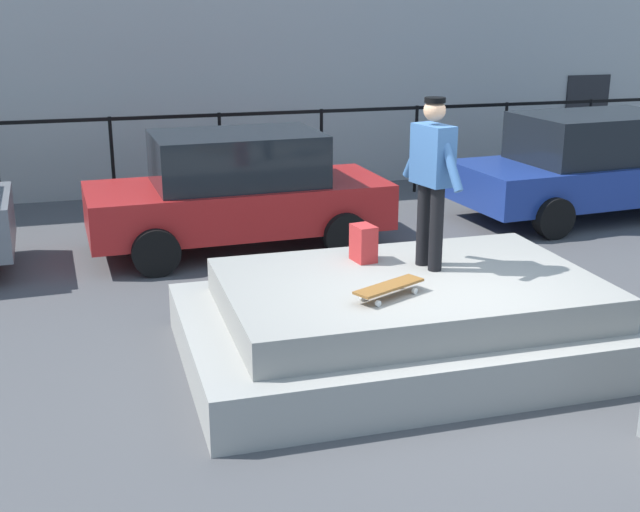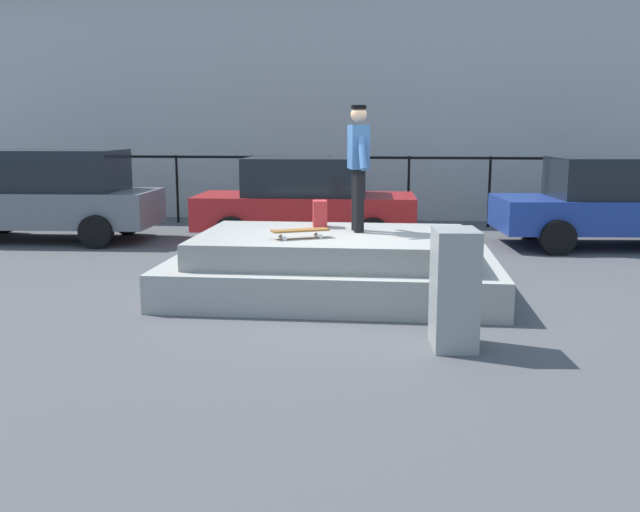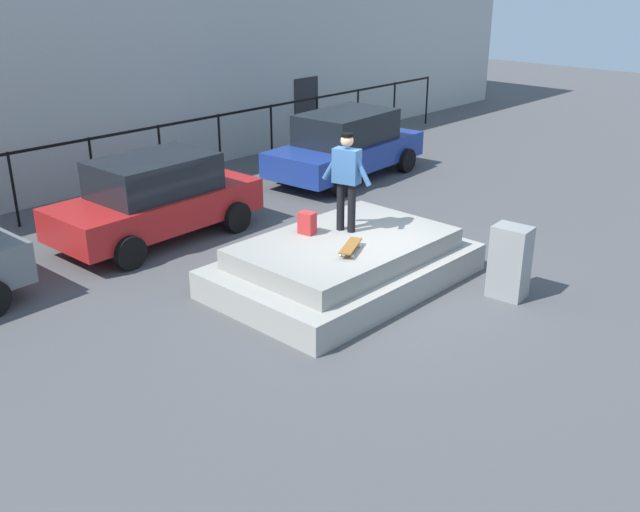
{
  "view_description": "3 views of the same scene",
  "coord_description": "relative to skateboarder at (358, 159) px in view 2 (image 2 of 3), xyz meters",
  "views": [
    {
      "loc": [
        -3.19,
        -6.73,
        3.46
      ],
      "look_at": [
        -0.72,
        1.84,
        0.68
      ],
      "focal_mm": 45.98,
      "sensor_mm": 36.0,
      "label": 1
    },
    {
      "loc": [
        0.67,
        -9.15,
        2.26
      ],
      "look_at": [
        -0.48,
        1.33,
        0.35
      ],
      "focal_mm": 39.75,
      "sensor_mm": 36.0,
      "label": 2
    },
    {
      "loc": [
        -8.89,
        -7.19,
        5.2
      ],
      "look_at": [
        -0.14,
        1.08,
        0.31
      ],
      "focal_mm": 40.44,
      "sensor_mm": 36.0,
      "label": 3
    }
  ],
  "objects": [
    {
      "name": "ground_plane",
      "position": [
        -0.12,
        -0.7,
        -1.85
      ],
      "size": [
        60.0,
        60.0,
        0.0
      ],
      "primitive_type": "plane",
      "color": "#4C4C4F"
    },
    {
      "name": "concrete_ledge",
      "position": [
        -0.32,
        -0.26,
        -1.47
      ],
      "size": [
        4.48,
        2.91,
        0.83
      ],
      "color": "#9E9B93",
      "rests_on": "ground_plane"
    },
    {
      "name": "skateboarder",
      "position": [
        0.0,
        0.0,
        0.0
      ],
      "size": [
        0.34,
        0.95,
        1.74
      ],
      "color": "black",
      "rests_on": "concrete_ledge"
    },
    {
      "name": "skateboard",
      "position": [
        -0.71,
        -0.73,
        -0.92
      ],
      "size": [
        0.77,
        0.52,
        0.12
      ],
      "color": "brown",
      "rests_on": "concrete_ledge"
    },
    {
      "name": "backpack",
      "position": [
        -0.58,
        0.39,
        -0.82
      ],
      "size": [
        0.24,
        0.31,
        0.39
      ],
      "primitive_type": "cube",
      "rotation": [
        0.0,
        0.0,
        4.88
      ],
      "color": "red",
      "rests_on": "concrete_ledge"
    },
    {
      "name": "car_grey_hatchback_near",
      "position": [
        -6.57,
        3.78,
        -0.88
      ],
      "size": [
        4.54,
        2.19,
        1.83
      ],
      "color": "slate",
      "rests_on": "ground_plane"
    },
    {
      "name": "car_red_sedan_mid",
      "position": [
        -1.25,
        3.97,
        -0.99
      ],
      "size": [
        4.34,
        2.16,
        1.7
      ],
      "color": "#B21E1E",
      "rests_on": "ground_plane"
    },
    {
      "name": "car_blue_sedan_far",
      "position": [
        4.79,
        4.22,
        -0.98
      ],
      "size": [
        4.76,
        2.42,
        1.72
      ],
      "color": "navy",
      "rests_on": "ground_plane"
    },
    {
      "name": "utility_box",
      "position": [
        1.15,
        -2.61,
        -1.22
      ],
      "size": [
        0.49,
        0.64,
        1.25
      ],
      "primitive_type": "cube",
      "rotation": [
        0.0,
        0.0,
        0.09
      ],
      "color": "gray",
      "rests_on": "ground_plane"
    },
    {
      "name": "fence_row",
      "position": [
        -0.12,
        6.74,
        -0.71
      ],
      "size": [
        24.06,
        0.06,
        1.63
      ],
      "color": "black",
      "rests_on": "ground_plane"
    },
    {
      "name": "warehouse_building",
      "position": [
        -0.12,
        12.27,
        1.15
      ],
      "size": [
        36.04,
        9.4,
        5.97
      ],
      "color": "#B2B2AD",
      "rests_on": "ground_plane"
    }
  ]
}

